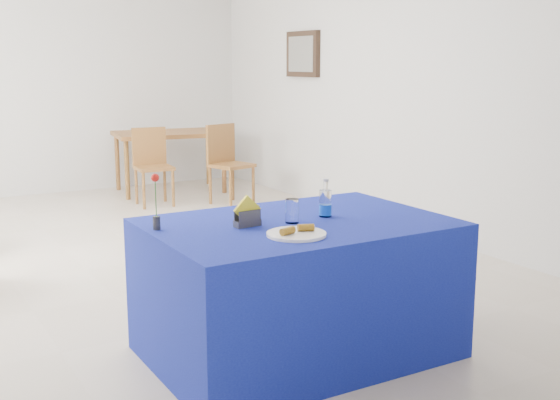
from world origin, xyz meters
The scene contains 16 objects.
floor centered at (0.00, 0.00, 0.00)m, with size 7.00×7.00×0.00m, color beige.
room_shell centered at (0.00, 0.00, 1.75)m, with size 7.00×7.00×7.00m.
picture_frame centered at (2.47, 1.60, 1.70)m, with size 0.06×0.64×0.52m, color black.
picture_art centered at (2.44, 1.60, 1.70)m, with size 0.02×0.52×0.40m, color #998C66.
plate centered at (-0.13, -2.49, 0.77)m, with size 0.30×0.30×0.01m, color white.
drinking_glass centered at (0.00, -2.24, 0.82)m, with size 0.07×0.07×0.13m, color white.
salt_shaker centered at (-0.21, -2.17, 0.80)m, with size 0.03×0.03×0.09m, color slate.
pepper_shaker centered at (-0.13, -2.09, 0.80)m, with size 0.03×0.03×0.09m, color slate.
blue_table centered at (0.05, -2.22, 0.38)m, with size 1.60×1.10×0.76m.
water_bottle centered at (0.24, -2.20, 0.83)m, with size 0.07×0.07×0.21m.
napkin_holder centered at (-0.25, -2.19, 0.81)m, with size 0.16×0.07×0.17m.
rose_vase centered at (-0.69, -2.02, 0.89)m, with size 0.04×0.04×0.29m.
oak_table centered at (1.30, 2.87, 0.68)m, with size 1.44×1.04×0.76m.
chair_bg_left centered at (0.82, 2.20, 0.51)m, with size 0.42×0.42×0.88m.
chair_bg_right centered at (1.58, 1.82, 0.53)m, with size 0.50×0.50×0.91m.
banana_pieces centered at (-0.13, -2.50, 0.79)m, with size 0.21×0.08×0.04m.
Camera 1 is at (-1.92, -5.38, 1.61)m, focal length 45.00 mm.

